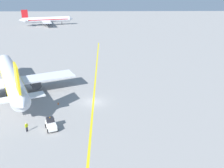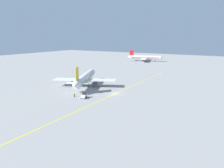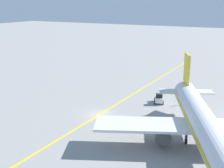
{
  "view_description": "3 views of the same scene",
  "coord_description": "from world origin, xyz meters",
  "px_view_note": "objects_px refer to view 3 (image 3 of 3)",
  "views": [
    {
      "loc": [
        2.95,
        -50.72,
        23.45
      ],
      "look_at": [
        4.0,
        1.8,
        3.38
      ],
      "focal_mm": 42.0,
      "sensor_mm": 36.0,
      "label": 1
    },
    {
      "loc": [
        41.6,
        -71.91,
        22.34
      ],
      "look_at": [
        -1.29,
        -0.1,
        3.85
      ],
      "focal_mm": 35.0,
      "sensor_mm": 36.0,
      "label": 2
    },
    {
      "loc": [
        -26.5,
        43.61,
        18.98
      ],
      "look_at": [
        -0.4,
        -3.76,
        4.67
      ],
      "focal_mm": 50.0,
      "sensor_mm": 36.0,
      "label": 3
    }
  ],
  "objects_px": {
    "airplane_at_gate": "(202,123)",
    "ground_crew_worker": "(180,101)",
    "traffic_cone_mid_apron": "(140,118)",
    "baggage_tug_white": "(159,98)"
  },
  "relations": [
    {
      "from": "airplane_at_gate",
      "to": "ground_crew_worker",
      "type": "bearing_deg",
      "value": -64.9
    },
    {
      "from": "traffic_cone_mid_apron",
      "to": "baggage_tug_white",
      "type": "bearing_deg",
      "value": -86.95
    },
    {
      "from": "airplane_at_gate",
      "to": "ground_crew_worker",
      "type": "relative_size",
      "value": 19.91
    },
    {
      "from": "airplane_at_gate",
      "to": "traffic_cone_mid_apron",
      "type": "height_order",
      "value": "airplane_at_gate"
    },
    {
      "from": "airplane_at_gate",
      "to": "baggage_tug_white",
      "type": "bearing_deg",
      "value": -53.51
    },
    {
      "from": "airplane_at_gate",
      "to": "traffic_cone_mid_apron",
      "type": "bearing_deg",
      "value": -27.7
    },
    {
      "from": "ground_crew_worker",
      "to": "airplane_at_gate",
      "type": "bearing_deg",
      "value": 115.1
    },
    {
      "from": "traffic_cone_mid_apron",
      "to": "ground_crew_worker",
      "type": "bearing_deg",
      "value": -107.87
    },
    {
      "from": "baggage_tug_white",
      "to": "airplane_at_gate",
      "type": "bearing_deg",
      "value": 126.49
    },
    {
      "from": "baggage_tug_white",
      "to": "ground_crew_worker",
      "type": "xyz_separation_m",
      "value": [
        -3.98,
        -0.7,
        0.01
      ]
    }
  ]
}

